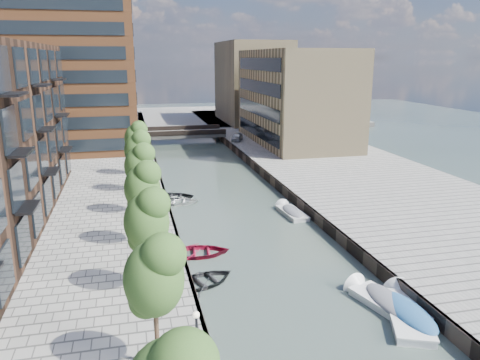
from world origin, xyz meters
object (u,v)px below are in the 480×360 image
object	(u,v)px
sloop_3	(177,203)
motorboat_1	(382,301)
sloop_1	(204,284)
tree_2	(146,218)
tree_6	(136,137)
tree_1	(154,274)
car	(237,137)
sloop_2	(198,255)
motorboat_4	(290,212)
bridge	(185,133)
sloop_4	(173,198)
motorboat_3	(406,311)
tree_4	(139,164)
tree_5	(137,148)
tree_3	(142,185)

from	to	relation	value
sloop_3	motorboat_1	size ratio (longest dim) A/B	0.77
sloop_1	motorboat_1	size ratio (longest dim) A/B	0.77
tree_2	tree_6	xyz separation A→B (m)	(0.00, 28.00, 0.00)
tree_1	car	distance (m)	56.49
tree_1	sloop_1	xyz separation A→B (m)	(3.37, 8.91, -5.31)
tree_6	sloop_2	xyz separation A→B (m)	(3.70, -21.61, -5.31)
sloop_1	sloop_3	bearing A→B (deg)	-22.75
motorboat_4	bridge	bearing A→B (deg)	96.70
sloop_4	motorboat_3	distance (m)	27.39
car	tree_1	bearing A→B (deg)	-82.45
tree_6	sloop_4	size ratio (longest dim) A/B	1.40
sloop_3	sloop_4	bearing A→B (deg)	14.51
tree_2	sloop_4	bearing A→B (deg)	81.09
sloop_1	sloop_2	distance (m)	4.50
bridge	sloop_2	bearing A→B (deg)	-95.76
tree_2	motorboat_3	distance (m)	15.24
motorboat_4	sloop_2	bearing A→B (deg)	-142.95
tree_6	motorboat_4	xyz separation A→B (m)	(13.25, -14.40, -5.12)
tree_2	sloop_1	world-z (taller)	tree_2
tree_4	tree_5	world-z (taller)	same
tree_4	motorboat_1	distance (m)	22.02
tree_4	tree_5	distance (m)	7.00
sloop_4	car	distance (m)	29.02
motorboat_4	car	size ratio (longest dim) A/B	1.30
sloop_3	motorboat_4	bearing A→B (deg)	-109.54
tree_6	sloop_3	xyz separation A→B (m)	(3.44, -8.85, -5.31)
tree_6	motorboat_1	bearing A→B (deg)	-67.28
tree_4	tree_6	world-z (taller)	same
tree_3	sloop_2	distance (m)	6.50
tree_5	sloop_4	bearing A→B (deg)	0.10
motorboat_3	tree_3	bearing A→B (deg)	140.44
tree_3	sloop_2	size ratio (longest dim) A/B	1.31
tree_2	sloop_4	distance (m)	21.91
tree_5	sloop_2	distance (m)	15.98
car	sloop_3	bearing A→B (deg)	-90.20
tree_3	motorboat_3	xyz separation A→B (m)	(13.71, -11.33, -5.08)
car	bridge	bearing A→B (deg)	161.21
tree_6	sloop_4	distance (m)	9.38
bridge	sloop_4	size ratio (longest dim) A/B	3.06
tree_4	sloop_1	xyz separation A→B (m)	(3.37, -12.09, -5.31)
sloop_2	sloop_3	distance (m)	12.77
tree_2	motorboat_3	world-z (taller)	tree_2
motorboat_3	motorboat_4	distance (m)	17.93
tree_5	tree_1	bearing A→B (deg)	-90.00
bridge	tree_4	bearing A→B (deg)	-102.00
motorboat_1	car	world-z (taller)	car
sloop_4	motorboat_1	xyz separation A→B (m)	(9.70, -24.04, 0.22)
tree_2	motorboat_1	world-z (taller)	tree_2
tree_2	tree_6	size ratio (longest dim) A/B	1.00
motorboat_1	tree_5	bearing A→B (deg)	118.40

